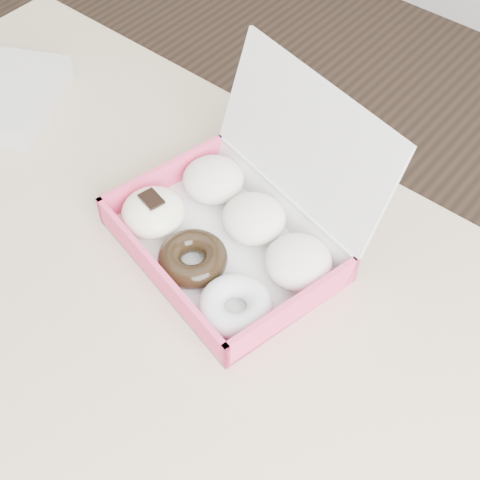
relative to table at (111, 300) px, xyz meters
The scene contains 3 objects.
ground 0.67m from the table, ahead, with size 4.00×4.00×0.00m, color black.
table is the anchor object (origin of this frame).
donut_box 0.22m from the table, 54.02° to the left, with size 0.36×0.34×0.22m.
Camera 1 is at (0.49, -0.30, 1.49)m, focal length 50.00 mm.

